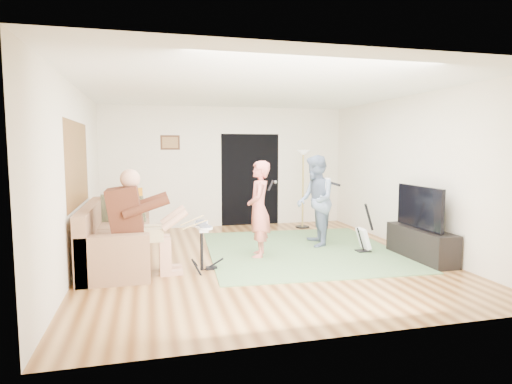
# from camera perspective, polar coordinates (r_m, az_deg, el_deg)

# --- Properties ---
(floor) EXTENTS (6.00, 6.00, 0.00)m
(floor) POSITION_cam_1_polar(r_m,az_deg,el_deg) (7.04, 0.53, -8.81)
(floor) COLOR brown
(floor) RESTS_ON ground
(walls) EXTENTS (5.50, 6.00, 2.70)m
(walls) POSITION_cam_1_polar(r_m,az_deg,el_deg) (6.82, 0.55, 2.23)
(walls) COLOR silver
(walls) RESTS_ON floor
(ceiling) EXTENTS (6.00, 6.00, 0.00)m
(ceiling) POSITION_cam_1_polar(r_m,az_deg,el_deg) (6.86, 0.56, 13.54)
(ceiling) COLOR white
(ceiling) RESTS_ON walls
(window_blinds) EXTENTS (0.00, 2.05, 2.05)m
(window_blinds) POSITION_cam_1_polar(r_m,az_deg,el_deg) (6.86, -22.71, 3.46)
(window_blinds) COLOR brown
(window_blinds) RESTS_ON walls
(doorway) EXTENTS (2.10, 0.00, 2.10)m
(doorway) POSITION_cam_1_polar(r_m,az_deg,el_deg) (9.87, -0.78, 1.65)
(doorway) COLOR black
(doorway) RESTS_ON walls
(picture_frame) EXTENTS (0.42, 0.03, 0.32)m
(picture_frame) POSITION_cam_1_polar(r_m,az_deg,el_deg) (9.58, -11.38, 6.49)
(picture_frame) COLOR #3F2314
(picture_frame) RESTS_ON walls
(area_rug) EXTENTS (3.41, 3.67, 0.02)m
(area_rug) POSITION_cam_1_polar(r_m,az_deg,el_deg) (7.58, 6.03, -7.70)
(area_rug) COLOR #527547
(area_rug) RESTS_ON floor
(sofa) EXTENTS (0.95, 2.30, 0.93)m
(sofa) POSITION_cam_1_polar(r_m,az_deg,el_deg) (6.97, -18.68, -6.65)
(sofa) COLOR #8D6446
(sofa) RESTS_ON floor
(drummer) EXTENTS (0.97, 0.55, 1.50)m
(drummer) POSITION_cam_1_polar(r_m,az_deg,el_deg) (6.26, -15.10, -5.40)
(drummer) COLOR #4E2416
(drummer) RESTS_ON sofa
(drum_kit) EXTENTS (0.38, 0.68, 0.70)m
(drum_kit) POSITION_cam_1_polar(r_m,az_deg,el_deg) (6.36, -7.26, -7.62)
(drum_kit) COLOR black
(drum_kit) RESTS_ON floor
(singer) EXTENTS (0.52, 0.66, 1.58)m
(singer) POSITION_cam_1_polar(r_m,az_deg,el_deg) (6.98, 0.39, -2.32)
(singer) COLOR #DB6B5F
(singer) RESTS_ON floor
(microphone) EXTENTS (0.06, 0.06, 0.24)m
(microphone) POSITION_cam_1_polar(r_m,az_deg,el_deg) (6.99, 1.98, 0.90)
(microphone) COLOR black
(microphone) RESTS_ON singer
(guitarist) EXTENTS (0.78, 0.92, 1.66)m
(guitarist) POSITION_cam_1_polar(r_m,az_deg,el_deg) (7.83, 7.92, -1.17)
(guitarist) COLOR slate
(guitarist) RESTS_ON floor
(guitar_held) EXTENTS (0.20, 0.61, 0.26)m
(guitar_held) POSITION_cam_1_polar(r_m,az_deg,el_deg) (7.88, 9.30, 1.04)
(guitar_held) COLOR silver
(guitar_held) RESTS_ON guitarist
(guitar_spare) EXTENTS (0.30, 0.27, 0.84)m
(guitar_spare) POSITION_cam_1_polar(r_m,az_deg,el_deg) (7.60, 14.18, -6.02)
(guitar_spare) COLOR black
(guitar_spare) RESTS_ON floor
(torchiere_lamp) EXTENTS (0.31, 0.31, 1.73)m
(torchiere_lamp) POSITION_cam_1_polar(r_m,az_deg,el_deg) (9.55, 6.29, 2.31)
(torchiere_lamp) COLOR black
(torchiere_lamp) RESTS_ON floor
(dining_chair) EXTENTS (0.48, 0.50, 0.99)m
(dining_chair) POSITION_cam_1_polar(r_m,az_deg,el_deg) (8.74, -15.94, -3.75)
(dining_chair) COLOR tan
(dining_chair) RESTS_ON floor
(tv_cabinet) EXTENTS (0.40, 1.40, 0.50)m
(tv_cabinet) POSITION_cam_1_polar(r_m,az_deg,el_deg) (7.42, 21.14, -6.46)
(tv_cabinet) COLOR black
(tv_cabinet) RESTS_ON floor
(television) EXTENTS (0.06, 1.11, 0.67)m
(television) POSITION_cam_1_polar(r_m,az_deg,el_deg) (7.29, 20.99, -1.88)
(television) COLOR black
(television) RESTS_ON tv_cabinet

